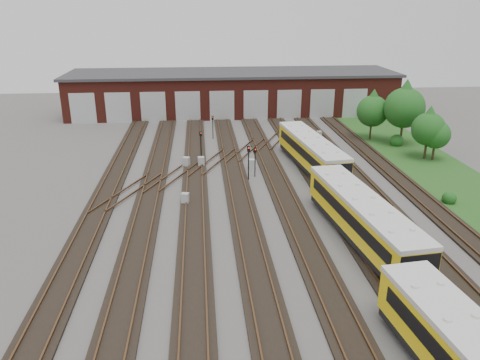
{
  "coord_description": "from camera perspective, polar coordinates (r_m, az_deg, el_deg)",
  "views": [
    {
      "loc": [
        -5.35,
        -34.13,
        16.15
      ],
      "look_at": [
        -2.04,
        3.38,
        2.0
      ],
      "focal_mm": 35.0,
      "sensor_mm": 36.0,
      "label": 1
    }
  ],
  "objects": [
    {
      "name": "grass_verge",
      "position": [
        52.91,
        22.65,
        1.21
      ],
      "size": [
        8.0,
        55.0,
        0.05
      ],
      "primitive_type": "cube",
      "color": "#1E4818",
      "rests_on": "ground"
    },
    {
      "name": "signal_mast_3",
      "position": [
        45.17,
        1.05,
        2.65
      ],
      "size": [
        0.29,
        0.28,
        3.49
      ],
      "rotation": [
        0.0,
        0.0,
        0.05
      ],
      "color": "black",
      "rests_on": "ground"
    },
    {
      "name": "bush_2",
      "position": [
        72.7,
        14.97,
        7.65
      ],
      "size": [
        1.45,
        1.45,
        1.45
      ],
      "primitive_type": "sphere",
      "color": "#124112",
      "rests_on": "ground"
    },
    {
      "name": "signal_mast_1",
      "position": [
        46.23,
        1.85,
        2.67
      ],
      "size": [
        0.27,
        0.25,
        3.01
      ],
      "rotation": [
        0.0,
        0.0,
        0.19
      ],
      "color": "black",
      "rests_on": "ground"
    },
    {
      "name": "maintenance_shed",
      "position": [
        75.41,
        -0.92,
        10.71
      ],
      "size": [
        51.0,
        12.5,
        6.35
      ],
      "color": "#591E16",
      "rests_on": "ground"
    },
    {
      "name": "signal_mast_0",
      "position": [
        51.61,
        -4.79,
        4.66
      ],
      "size": [
        0.29,
        0.28,
        3.2
      ],
      "rotation": [
        0.0,
        0.0,
        0.35
      ],
      "color": "black",
      "rests_on": "ground"
    },
    {
      "name": "bush_1",
      "position": [
        60.19,
        18.57,
        4.74
      ],
      "size": [
        1.61,
        1.61,
        1.61
      ],
      "primitive_type": "sphere",
      "color": "#124112",
      "rests_on": "ground"
    },
    {
      "name": "relay_cabinet_4",
      "position": [
        61.26,
        9.63,
        5.48
      ],
      "size": [
        0.63,
        0.55,
        0.95
      ],
      "primitive_type": "cube",
      "rotation": [
        0.0,
        0.0,
        0.15
      ],
      "color": "#A2A5A7",
      "rests_on": "ground"
    },
    {
      "name": "relay_cabinet_3",
      "position": [
        48.67,
        1.48,
        1.91
      ],
      "size": [
        0.79,
        0.7,
        1.12
      ],
      "primitive_type": "cube",
      "rotation": [
        0.0,
        0.0,
        -0.24
      ],
      "color": "#A2A5A7",
      "rests_on": "ground"
    },
    {
      "name": "tree_3",
      "position": [
        55.25,
        22.83,
        5.5
      ],
      "size": [
        3.08,
        3.08,
        5.11
      ],
      "color": "#372918",
      "rests_on": "ground"
    },
    {
      "name": "signal_mast_2",
      "position": [
        59.91,
        -3.34,
        6.81
      ],
      "size": [
        0.27,
        0.25,
        2.96
      ],
      "rotation": [
        0.0,
        0.0,
        -0.1
      ],
      "color": "black",
      "rests_on": "ground"
    },
    {
      "name": "relay_cabinet_2",
      "position": [
        40.45,
        -6.69,
        -2.29
      ],
      "size": [
        0.72,
        0.64,
        1.03
      ],
      "primitive_type": "cube",
      "rotation": [
        0.0,
        0.0,
        -0.23
      ],
      "color": "#A2A5A7",
      "rests_on": "ground"
    },
    {
      "name": "tree_1",
      "position": [
        55.17,
        22.04,
        6.22
      ],
      "size": [
        3.63,
        3.63,
        6.02
      ],
      "color": "#372918",
      "rests_on": "ground"
    },
    {
      "name": "tree_0",
      "position": [
        61.21,
        15.89,
        8.51
      ],
      "size": [
        3.9,
        3.9,
        6.46
      ],
      "color": "#372918",
      "rests_on": "ground"
    },
    {
      "name": "tree_2",
      "position": [
        59.86,
        19.47,
        8.84
      ],
      "size": [
        4.83,
        4.83,
        8.01
      ],
      "color": "#372918",
      "rests_on": "ground"
    },
    {
      "name": "bush_0",
      "position": [
        44.31,
        24.18,
        -1.84
      ],
      "size": [
        1.22,
        1.22,
        1.22
      ],
      "primitive_type": "sphere",
      "color": "#124112",
      "rests_on": "ground"
    },
    {
      "name": "relay_cabinet_0",
      "position": [
        49.68,
        -6.57,
        2.17
      ],
      "size": [
        0.83,
        0.77,
        1.12
      ],
      "primitive_type": "cube",
      "rotation": [
        0.0,
        0.0,
        -0.4
      ],
      "color": "#A2A5A7",
      "rests_on": "ground"
    },
    {
      "name": "track_network",
      "position": [
        38.59,
        3.14,
        -4.0
      ],
      "size": [
        30.4,
        70.0,
        0.33
      ],
      "color": "black",
      "rests_on": "ground"
    },
    {
      "name": "ground",
      "position": [
        38.13,
        3.51,
        -4.5
      ],
      "size": [
        120.0,
        120.0,
        0.0
      ],
      "primitive_type": "plane",
      "color": "#403E3C",
      "rests_on": "ground"
    },
    {
      "name": "relay_cabinet_1",
      "position": [
        49.72,
        -4.76,
        2.23
      ],
      "size": [
        0.7,
        0.6,
        1.08
      ],
      "primitive_type": "cube",
      "rotation": [
        0.0,
        0.0,
        0.09
      ],
      "color": "#A2A5A7",
      "rests_on": "ground"
    },
    {
      "name": "metro_train",
      "position": [
        34.55,
        14.68,
        -4.5
      ],
      "size": [
        4.26,
        46.97,
        3.05
      ],
      "rotation": [
        0.0,
        0.0,
        0.11
      ],
      "color": "black",
      "rests_on": "ground"
    }
  ]
}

